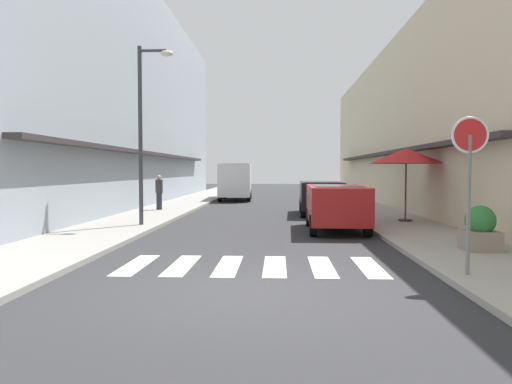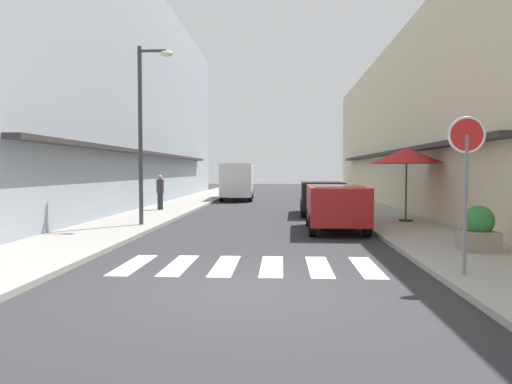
{
  "view_description": "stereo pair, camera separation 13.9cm",
  "coord_description": "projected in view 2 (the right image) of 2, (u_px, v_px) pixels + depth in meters",
  "views": [
    {
      "loc": [
        0.54,
        -7.68,
        1.95
      ],
      "look_at": [
        -0.26,
        9.61,
        1.17
      ],
      "focal_mm": 33.94,
      "sensor_mm": 36.0,
      "label": 1
    },
    {
      "loc": [
        0.68,
        -7.67,
        1.95
      ],
      "look_at": [
        -0.26,
        9.61,
        1.17
      ],
      "focal_mm": 33.94,
      "sensor_mm": 36.0,
      "label": 2
    }
  ],
  "objects": [
    {
      "name": "cafe_umbrella",
      "position": [
        407.0,
        156.0,
        17.33
      ],
      "size": [
        2.62,
        2.62,
        2.63
      ],
      "color": "#262626",
      "rests_on": "sidewalk_right"
    },
    {
      "name": "planter_corner",
      "position": [
        479.0,
        230.0,
        11.0
      ],
      "size": [
        0.76,
        0.76,
        1.03
      ],
      "color": "gray",
      "rests_on": "sidewalk_right"
    },
    {
      "name": "pedestrian_walking_near",
      "position": [
        160.0,
        191.0,
        22.5
      ],
      "size": [
        0.34,
        0.34,
        1.61
      ],
      "rotation": [
        0.0,
        0.0,
        0.86
      ],
      "color": "#282B33",
      "rests_on": "sidewalk_left"
    },
    {
      "name": "crosswalk",
      "position": [
        248.0,
        266.0,
        9.81
      ],
      "size": [
        5.2,
        2.2,
        0.01
      ],
      "color": "silver",
      "rests_on": "ground_plane"
    },
    {
      "name": "parked_car_near",
      "position": [
        336.0,
        203.0,
        15.42
      ],
      "size": [
        1.88,
        4.05,
        1.47
      ],
      "color": "maroon",
      "rests_on": "ground_plane"
    },
    {
      "name": "parked_car_mid",
      "position": [
        321.0,
        194.0,
        21.16
      ],
      "size": [
        1.91,
        4.34,
        1.47
      ],
      "color": "black",
      "rests_on": "ground_plane"
    },
    {
      "name": "delivery_van",
      "position": [
        237.0,
        179.0,
        31.56
      ],
      "size": [
        2.17,
        5.47,
        2.37
      ],
      "color": "silver",
      "rests_on": "ground_plane"
    },
    {
      "name": "building_row_right",
      "position": [
        440.0,
        125.0,
        24.6
      ],
      "size": [
        5.5,
        39.06,
        8.51
      ],
      "color": "beige",
      "rests_on": "ground_plane"
    },
    {
      "name": "street_lamp",
      "position": [
        145.0,
        118.0,
        16.16
      ],
      "size": [
        1.19,
        0.28,
        5.95
      ],
      "color": "#38383D",
      "rests_on": "sidewalk_left"
    },
    {
      "name": "building_row_left",
      "position": [
        104.0,
        94.0,
        25.47
      ],
      "size": [
        5.5,
        39.06,
        11.92
      ],
      "color": "#939EA8",
      "rests_on": "ground_plane"
    },
    {
      "name": "sidewalk_right",
      "position": [
        366.0,
        208.0,
        23.94
      ],
      "size": [
        2.76,
        57.64,
        0.12
      ],
      "primitive_type": "cube",
      "color": "#9E998E",
      "rests_on": "ground_plane"
    },
    {
      "name": "ground_plane",
      "position": [
        269.0,
        209.0,
        24.21
      ],
      "size": [
        90.58,
        90.58,
        0.0
      ],
      "primitive_type": "plane",
      "color": "#2B2B2D"
    },
    {
      "name": "round_street_sign",
      "position": [
        466.0,
        154.0,
        8.37
      ],
      "size": [
        0.65,
        0.07,
        2.77
      ],
      "color": "slate",
      "rests_on": "sidewalk_right"
    },
    {
      "name": "sidewalk_left",
      "position": [
        173.0,
        208.0,
        24.47
      ],
      "size": [
        2.76,
        57.64,
        0.12
      ],
      "primitive_type": "cube",
      "color": "gray",
      "rests_on": "ground_plane"
    }
  ]
}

